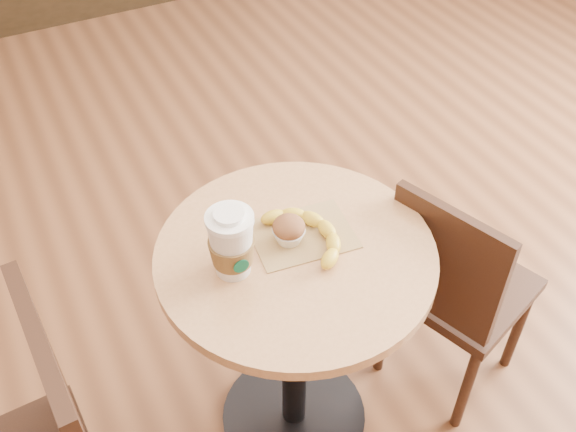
% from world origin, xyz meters
% --- Properties ---
extents(cafe_table, '(0.67, 0.67, 0.75)m').
position_xyz_m(cafe_table, '(-0.12, 0.01, 0.52)').
color(cafe_table, black).
rests_on(cafe_table, ground).
extents(chair_right, '(0.45, 0.45, 0.80)m').
position_xyz_m(chair_right, '(0.35, -0.06, 0.44)').
color(chair_right, '#311C11').
rests_on(chair_right, ground).
extents(kraft_bag, '(0.26, 0.21, 0.00)m').
position_xyz_m(kraft_bag, '(-0.08, 0.05, 0.75)').
color(kraft_bag, '#9E7D4C').
rests_on(kraft_bag, cafe_table).
extents(coffee_cup, '(0.11, 0.11, 0.18)m').
position_xyz_m(coffee_cup, '(-0.27, 0.02, 0.83)').
color(coffee_cup, silver).
rests_on(coffee_cup, cafe_table).
extents(muffin, '(0.08, 0.08, 0.07)m').
position_xyz_m(muffin, '(-0.12, 0.04, 0.79)').
color(muffin, silver).
rests_on(muffin, kraft_bag).
extents(banana, '(0.21, 0.28, 0.03)m').
position_xyz_m(banana, '(-0.08, 0.03, 0.77)').
color(banana, gold).
rests_on(banana, kraft_bag).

